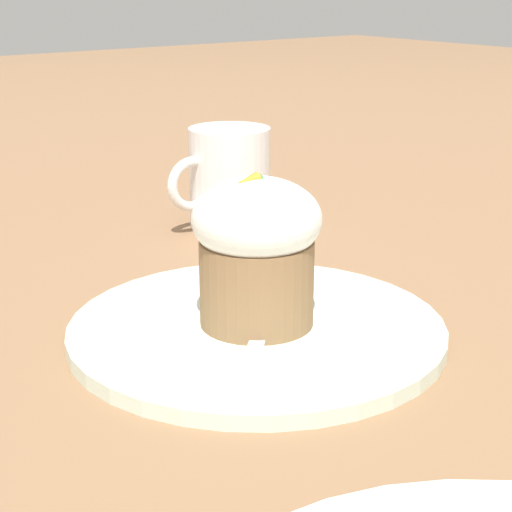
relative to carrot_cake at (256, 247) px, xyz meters
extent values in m
plane|color=#846042|center=(0.00, 0.00, -0.06)|extent=(4.00, 4.00, 0.00)
cylinder|color=silver|center=(0.00, 0.00, -0.06)|extent=(0.25, 0.25, 0.01)
cylinder|color=olive|center=(0.00, 0.00, -0.02)|extent=(0.07, 0.07, 0.06)
ellipsoid|color=white|center=(0.00, 0.00, 0.02)|extent=(0.08, 0.08, 0.05)
cone|color=orange|center=(0.01, 0.00, 0.04)|extent=(0.02, 0.01, 0.01)
sphere|color=green|center=(0.00, 0.00, 0.04)|extent=(0.01, 0.01, 0.01)
cube|color=#B7B7BC|center=(0.04, 0.05, -0.05)|extent=(0.07, 0.07, 0.00)
ellipsoid|color=#B7B7BC|center=(0.00, 0.01, -0.05)|extent=(0.06, 0.06, 0.01)
cylinder|color=white|center=(-0.14, -0.22, -0.01)|extent=(0.08, 0.08, 0.09)
torus|color=white|center=(-0.09, -0.22, -0.01)|extent=(0.05, 0.01, 0.05)
camera|label=1|loc=(0.31, 0.41, 0.17)|focal=60.00mm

